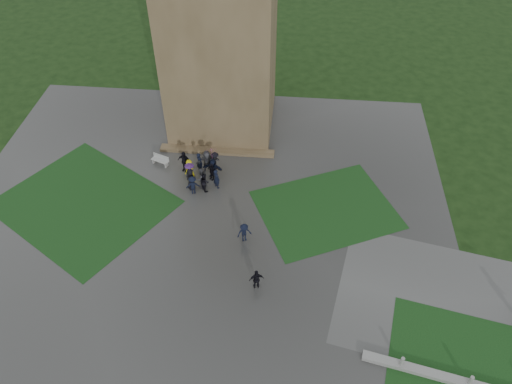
# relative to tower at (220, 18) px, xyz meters

# --- Properties ---
(ground) EXTENTS (120.00, 120.00, 0.00)m
(ground) POSITION_rel_tower_xyz_m (0.00, -15.00, -9.00)
(ground) COLOR black
(plaza) EXTENTS (34.00, 34.00, 0.02)m
(plaza) POSITION_rel_tower_xyz_m (0.00, -13.00, -8.99)
(plaza) COLOR #343331
(plaza) RESTS_ON ground
(lawn_inset_left) EXTENTS (14.10, 13.46, 0.01)m
(lawn_inset_left) POSITION_rel_tower_xyz_m (-8.50, -11.00, -8.97)
(lawn_inset_left) COLOR #133613
(lawn_inset_left) RESTS_ON plaza
(lawn_inset_right) EXTENTS (11.12, 10.15, 0.01)m
(lawn_inset_right) POSITION_rel_tower_xyz_m (8.50, -10.00, -8.97)
(lawn_inset_right) COLOR #133613
(lawn_inset_right) RESTS_ON plaza
(tower) EXTENTS (8.00, 8.00, 18.00)m
(tower) POSITION_rel_tower_xyz_m (0.00, 0.00, 0.00)
(tower) COLOR brown
(tower) RESTS_ON ground
(tower_plinth) EXTENTS (9.00, 0.80, 0.22)m
(tower_plinth) POSITION_rel_tower_xyz_m (0.00, -4.40, -8.87)
(tower_plinth) COLOR brown
(tower_plinth) RESTS_ON plaza
(bench) EXTENTS (1.45, 0.91, 0.81)m
(bench) POSITION_rel_tower_xyz_m (-4.07, -6.26, -8.57)
(bench) COLOR #ABAAA6
(bench) RESTS_ON plaza
(visitor_cluster) EXTENTS (3.59, 3.65, 2.55)m
(visitor_cluster) POSITION_rel_tower_xyz_m (-0.58, -7.51, -8.04)
(visitor_cluster) COLOR black
(visitor_cluster) RESTS_ON plaza
(pedestrian_mid) EXTENTS (1.06, 0.82, 1.46)m
(pedestrian_mid) POSITION_rel_tower_xyz_m (3.13, -13.30, -8.25)
(pedestrian_mid) COLOR black
(pedestrian_mid) RESTS_ON plaza
(pedestrian_near) EXTENTS (0.99, 0.73, 1.51)m
(pedestrian_near) POSITION_rel_tower_xyz_m (4.26, -16.92, -8.23)
(pedestrian_near) COLOR black
(pedestrian_near) RESTS_ON plaza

